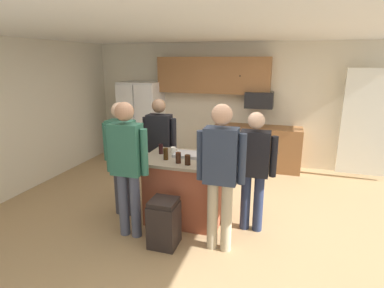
{
  "coord_description": "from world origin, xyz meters",
  "views": [
    {
      "loc": [
        1.14,
        -3.97,
        2.24
      ],
      "look_at": [
        -0.14,
        0.22,
        1.05
      ],
      "focal_mm": 29.07,
      "sensor_mm": 36.0,
      "label": 1
    }
  ],
  "objects_px": {
    "glass_short_whisky": "(215,154)",
    "glass_pilsner": "(188,160)",
    "trash_bin": "(164,223)",
    "mug_blue_stoneware": "(173,150)",
    "glass_stout_tall": "(166,154)",
    "mug_ceramic_white": "(204,159)",
    "person_guest_right": "(221,169)",
    "person_elder_center": "(254,165)",
    "tumbler_amber": "(178,158)",
    "person_guest_by_door": "(127,161)",
    "kitchen_island": "(186,188)",
    "refrigerator": "(142,121)",
    "person_host_foreground": "(160,142)",
    "glass_dark_ale": "(161,149)",
    "person_guest_left": "(122,152)",
    "serving_tray": "(190,155)",
    "microwave_over_range": "(259,100)"
  },
  "relations": [
    {
      "from": "glass_stout_tall",
      "to": "tumbler_amber",
      "type": "height_order",
      "value": "glass_stout_tall"
    },
    {
      "from": "person_host_foreground",
      "to": "trash_bin",
      "type": "xyz_separation_m",
      "value": [
        0.58,
        -1.29,
        -0.65
      ]
    },
    {
      "from": "refrigerator",
      "to": "mug_ceramic_white",
      "type": "xyz_separation_m",
      "value": [
        2.16,
        -2.61,
        0.1
      ]
    },
    {
      "from": "mug_ceramic_white",
      "to": "tumbler_amber",
      "type": "height_order",
      "value": "tumbler_amber"
    },
    {
      "from": "person_guest_by_door",
      "to": "tumbler_amber",
      "type": "relative_size",
      "value": 12.22
    },
    {
      "from": "serving_tray",
      "to": "kitchen_island",
      "type": "bearing_deg",
      "value": -111.36
    },
    {
      "from": "refrigerator",
      "to": "glass_pilsner",
      "type": "height_order",
      "value": "refrigerator"
    },
    {
      "from": "person_guest_by_door",
      "to": "mug_blue_stoneware",
      "type": "distance_m",
      "value": 0.84
    },
    {
      "from": "glass_stout_tall",
      "to": "glass_short_whisky",
      "type": "height_order",
      "value": "glass_stout_tall"
    },
    {
      "from": "trash_bin",
      "to": "mug_blue_stoneware",
      "type": "bearing_deg",
      "value": 102.03
    },
    {
      "from": "trash_bin",
      "to": "glass_pilsner",
      "type": "bearing_deg",
      "value": 68.84
    },
    {
      "from": "person_guest_by_door",
      "to": "person_guest_right",
      "type": "relative_size",
      "value": 0.99
    },
    {
      "from": "person_guest_left",
      "to": "glass_dark_ale",
      "type": "distance_m",
      "value": 0.56
    },
    {
      "from": "person_elder_center",
      "to": "glass_dark_ale",
      "type": "height_order",
      "value": "person_elder_center"
    },
    {
      "from": "person_host_foreground",
      "to": "glass_stout_tall",
      "type": "height_order",
      "value": "person_host_foreground"
    },
    {
      "from": "glass_dark_ale",
      "to": "glass_short_whisky",
      "type": "bearing_deg",
      "value": -0.09
    },
    {
      "from": "glass_short_whisky",
      "to": "glass_pilsner",
      "type": "relative_size",
      "value": 1.1
    },
    {
      "from": "person_guest_right",
      "to": "person_host_foreground",
      "type": "bearing_deg",
      "value": 0.59
    },
    {
      "from": "tumbler_amber",
      "to": "serving_tray",
      "type": "bearing_deg",
      "value": 80.2
    },
    {
      "from": "kitchen_island",
      "to": "tumbler_amber",
      "type": "xyz_separation_m",
      "value": [
        -0.02,
        -0.24,
        0.53
      ]
    },
    {
      "from": "kitchen_island",
      "to": "glass_short_whisky",
      "type": "relative_size",
      "value": 8.04
    },
    {
      "from": "kitchen_island",
      "to": "mug_blue_stoneware",
      "type": "relative_size",
      "value": 9.75
    },
    {
      "from": "trash_bin",
      "to": "microwave_over_range",
      "type": "bearing_deg",
      "value": 76.48
    },
    {
      "from": "person_guest_right",
      "to": "person_host_foreground",
      "type": "height_order",
      "value": "person_guest_right"
    },
    {
      "from": "person_guest_by_door",
      "to": "glass_short_whisky",
      "type": "height_order",
      "value": "person_guest_by_door"
    },
    {
      "from": "person_host_foreground",
      "to": "mug_blue_stoneware",
      "type": "relative_size",
      "value": 13.79
    },
    {
      "from": "tumbler_amber",
      "to": "trash_bin",
      "type": "xyz_separation_m",
      "value": [
        -0.03,
        -0.47,
        -0.7
      ]
    },
    {
      "from": "person_guest_left",
      "to": "trash_bin",
      "type": "xyz_separation_m",
      "value": [
        0.87,
        -0.59,
        -0.67
      ]
    },
    {
      "from": "trash_bin",
      "to": "person_host_foreground",
      "type": "bearing_deg",
      "value": 114.09
    },
    {
      "from": "person_guest_right",
      "to": "mug_blue_stoneware",
      "type": "distance_m",
      "value": 1.12
    },
    {
      "from": "person_elder_center",
      "to": "tumbler_amber",
      "type": "distance_m",
      "value": 0.99
    },
    {
      "from": "refrigerator",
      "to": "kitchen_island",
      "type": "distance_m",
      "value": 3.11
    },
    {
      "from": "person_guest_by_door",
      "to": "mug_ceramic_white",
      "type": "xyz_separation_m",
      "value": [
        0.86,
        0.48,
        -0.04
      ]
    },
    {
      "from": "tumbler_amber",
      "to": "glass_dark_ale",
      "type": "bearing_deg",
      "value": 139.79
    },
    {
      "from": "glass_dark_ale",
      "to": "tumbler_amber",
      "type": "distance_m",
      "value": 0.5
    },
    {
      "from": "glass_stout_tall",
      "to": "glass_pilsner",
      "type": "height_order",
      "value": "glass_stout_tall"
    },
    {
      "from": "person_guest_left",
      "to": "person_guest_right",
      "type": "height_order",
      "value": "person_guest_right"
    },
    {
      "from": "tumbler_amber",
      "to": "glass_stout_tall",
      "type": "bearing_deg",
      "value": 157.46
    },
    {
      "from": "glass_short_whisky",
      "to": "glass_dark_ale",
      "type": "height_order",
      "value": "glass_short_whisky"
    },
    {
      "from": "person_guest_right",
      "to": "refrigerator",
      "type": "bearing_deg",
      "value": -7.17
    },
    {
      "from": "person_elder_center",
      "to": "glass_stout_tall",
      "type": "bearing_deg",
      "value": 7.72
    },
    {
      "from": "trash_bin",
      "to": "glass_dark_ale",
      "type": "bearing_deg",
      "value": 113.87
    },
    {
      "from": "trash_bin",
      "to": "person_guest_by_door",
      "type": "bearing_deg",
      "value": 170.41
    },
    {
      "from": "person_elder_center",
      "to": "tumbler_amber",
      "type": "relative_size",
      "value": 11.21
    },
    {
      "from": "person_guest_left",
      "to": "person_guest_by_door",
      "type": "distance_m",
      "value": 0.63
    },
    {
      "from": "glass_stout_tall",
      "to": "glass_dark_ale",
      "type": "distance_m",
      "value": 0.29
    },
    {
      "from": "mug_blue_stoneware",
      "to": "mug_ceramic_white",
      "type": "xyz_separation_m",
      "value": [
        0.53,
        -0.29,
        0.0
      ]
    },
    {
      "from": "person_guest_left",
      "to": "glass_pilsner",
      "type": "distance_m",
      "value": 1.05
    },
    {
      "from": "glass_short_whisky",
      "to": "mug_ceramic_white",
      "type": "distance_m",
      "value": 0.24
    },
    {
      "from": "person_guest_by_door",
      "to": "glass_dark_ale",
      "type": "bearing_deg",
      "value": 29.15
    }
  ]
}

